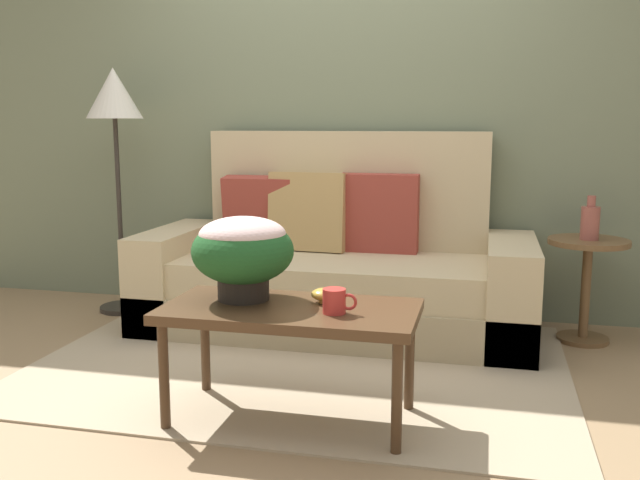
{
  "coord_description": "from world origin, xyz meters",
  "views": [
    {
      "loc": [
        0.88,
        -3.09,
        1.2
      ],
      "look_at": [
        0.11,
        0.14,
        0.64
      ],
      "focal_mm": 39.32,
      "sensor_mm": 36.0,
      "label": 1
    }
  ],
  "objects": [
    {
      "name": "ground_plane",
      "position": [
        0.0,
        0.0,
        0.0
      ],
      "size": [
        14.0,
        14.0,
        0.0
      ],
      "primitive_type": "plane",
      "color": "#997A56"
    },
    {
      "name": "wall_back",
      "position": [
        0.0,
        1.3,
        1.44
      ],
      "size": [
        6.4,
        0.12,
        2.88
      ],
      "primitive_type": "cube",
      "color": "slate",
      "rests_on": "ground"
    },
    {
      "name": "area_rug",
      "position": [
        0.0,
        0.16,
        0.01
      ],
      "size": [
        2.61,
        1.87,
        0.01
      ],
      "primitive_type": "cube",
      "color": "tan",
      "rests_on": "ground"
    },
    {
      "name": "couch",
      "position": [
        0.03,
        0.84,
        0.34
      ],
      "size": [
        2.23,
        0.89,
        1.15
      ],
      "color": "tan",
      "rests_on": "ground"
    },
    {
      "name": "coffee_table",
      "position": [
        0.14,
        -0.49,
        0.43
      ],
      "size": [
        1.02,
        0.51,
        0.48
      ],
      "color": "#442D1B",
      "rests_on": "ground"
    },
    {
      "name": "side_table",
      "position": [
        1.43,
        0.9,
        0.4
      ],
      "size": [
        0.43,
        0.43,
        0.57
      ],
      "color": "brown",
      "rests_on": "ground"
    },
    {
      "name": "floor_lamp",
      "position": [
        -1.38,
        0.89,
        1.27
      ],
      "size": [
        0.35,
        0.35,
        1.53
      ],
      "color": "#2D2823",
      "rests_on": "ground"
    },
    {
      "name": "potted_plant",
      "position": [
        -0.08,
        -0.42,
        0.69
      ],
      "size": [
        0.42,
        0.42,
        0.35
      ],
      "color": "black",
      "rests_on": "coffee_table"
    },
    {
      "name": "coffee_mug",
      "position": [
        0.33,
        -0.54,
        0.53
      ],
      "size": [
        0.13,
        0.09,
        0.1
      ],
      "color": "red",
      "rests_on": "coffee_table"
    },
    {
      "name": "snack_bowl",
      "position": [
        0.26,
        -0.4,
        0.51
      ],
      "size": [
        0.11,
        0.11,
        0.06
      ],
      "color": "gold",
      "rests_on": "coffee_table"
    },
    {
      "name": "table_vase",
      "position": [
        1.43,
        0.89,
        0.67
      ],
      "size": [
        0.1,
        0.1,
        0.24
      ],
      "color": "#934C42",
      "rests_on": "side_table"
    }
  ]
}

